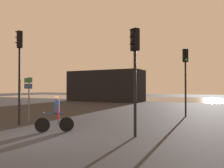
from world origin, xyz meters
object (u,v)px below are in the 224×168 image
traffic_light_near_right (135,61)px  direction_sign_post (28,91)px  traffic_light_near_left (19,60)px  cyclist (56,114)px  distant_building (105,86)px  traffic_light_far_right (185,70)px

traffic_light_near_right → direction_sign_post: size_ratio=1.69×
traffic_light_near_right → direction_sign_post: traffic_light_near_right is taller
traffic_light_near_left → cyclist: (3.06, -0.54, -2.64)m
distant_building → cyclist: size_ratio=6.90×
traffic_light_far_right → direction_sign_post: bearing=5.5°
traffic_light_far_right → distant_building: bearing=-79.6°
direction_sign_post → traffic_light_far_right: bearing=-117.9°
cyclist → distant_building: bearing=-13.5°
traffic_light_near_left → direction_sign_post: size_ratio=1.93×
traffic_light_near_right → cyclist: size_ratio=2.71×
traffic_light_near_left → traffic_light_far_right: 10.62m
distant_building → direction_sign_post: distant_building is taller
traffic_light_near_left → cyclist: bearing=-160.4°
traffic_light_near_right → traffic_light_near_left: bearing=30.3°
distant_building → direction_sign_post: (5.67, -19.19, -0.43)m
traffic_light_near_right → traffic_light_far_right: (0.83, 7.44, 0.17)m
traffic_light_near_left → direction_sign_post: 1.85m
distant_building → cyclist: 22.41m
distant_building → cyclist: distant_building is taller
direction_sign_post → distant_building: bearing=-53.5°
distant_building → direction_sign_post: size_ratio=4.30×
distant_building → traffic_light_near_right: distant_building is taller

